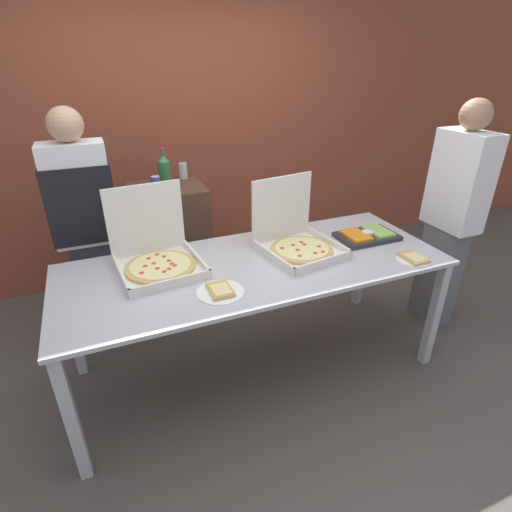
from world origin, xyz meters
name	(u,v)px	position (x,y,z in m)	size (l,w,h in m)	color
ground_plane	(256,366)	(0.00, 0.00, 0.00)	(16.00, 16.00, 0.00)	#514C47
brick_wall_behind	(184,126)	(0.00, 1.70, 1.40)	(10.00, 0.06, 2.80)	brown
buffet_table	(256,275)	(0.00, 0.00, 0.75)	(2.38, 0.93, 0.83)	#B7BABF
pizza_box_near_right	(157,255)	(-0.57, 0.19, 0.91)	(0.51, 0.53, 0.47)	silver
pizza_box_far_right	(297,239)	(0.31, 0.07, 0.91)	(0.52, 0.54, 0.45)	silver
paper_plate_front_center	(413,258)	(0.93, -0.34, 0.84)	(0.21, 0.21, 0.03)	white
paper_plate_front_left	(220,291)	(-0.31, -0.24, 0.84)	(0.26, 0.26, 0.03)	white
veggie_tray	(367,235)	(0.86, 0.05, 0.85)	(0.41, 0.26, 0.05)	#28282D
sideboard_podium	(173,250)	(-0.34, 0.98, 0.54)	(0.56, 0.50, 1.08)	#4C3323
soda_bottle	(164,171)	(-0.34, 0.96, 1.21)	(0.09, 0.09, 0.29)	#2D6638
soda_can_silver	(183,171)	(-0.16, 1.15, 1.14)	(0.07, 0.07, 0.12)	silver
soda_can_colored	(156,185)	(-0.43, 0.84, 1.14)	(0.07, 0.07, 0.12)	#334CB2
person_server_vest	(86,222)	(-0.94, 0.76, 0.96)	(0.42, 0.24, 1.71)	#2D2D38
person_guest_plaid	(452,217)	(1.56, -0.01, 0.91)	(0.22, 0.40, 1.73)	slate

